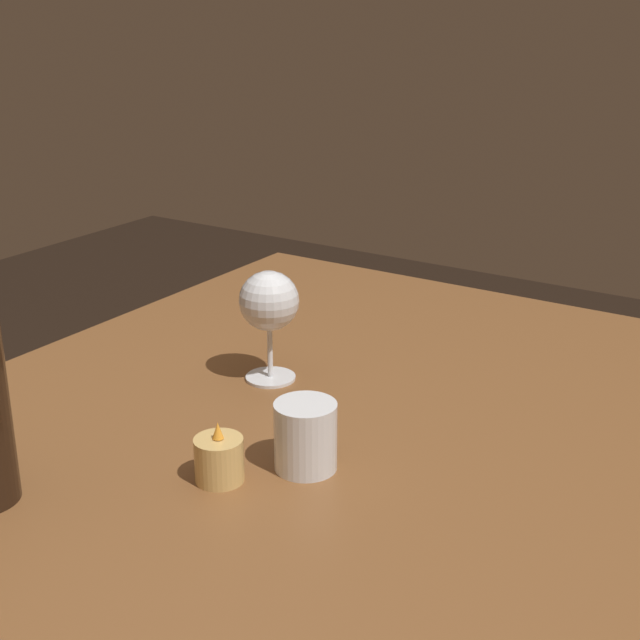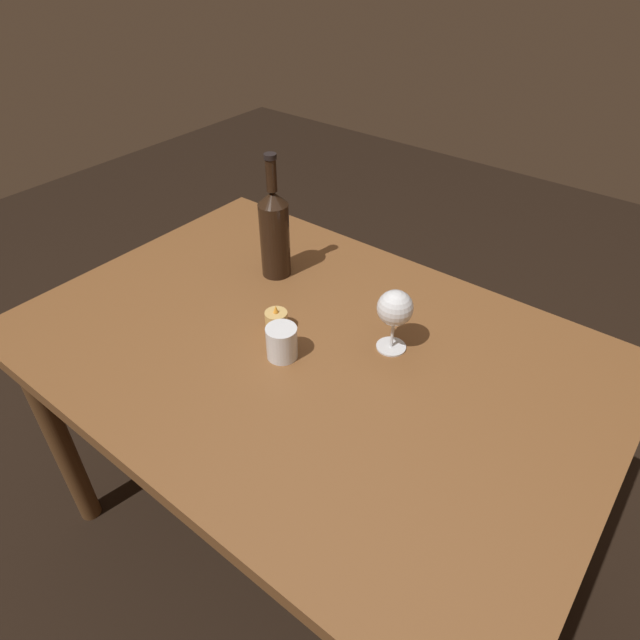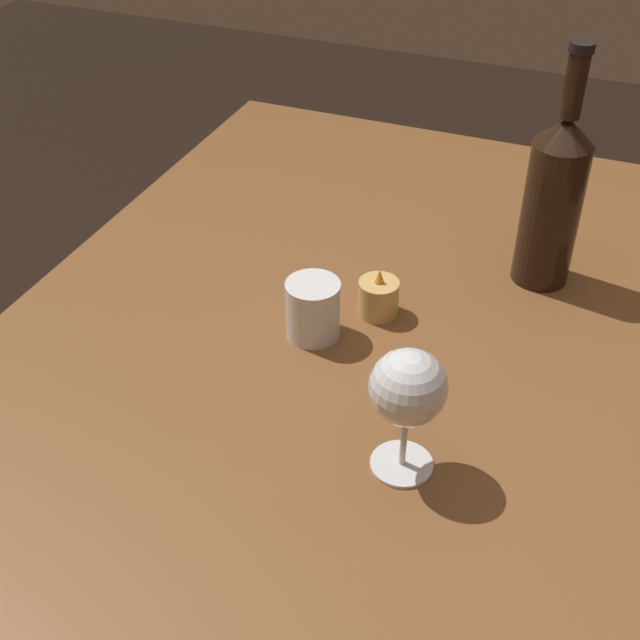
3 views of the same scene
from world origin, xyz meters
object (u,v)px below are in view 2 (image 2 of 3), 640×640
(wine_bottle, at_px, (274,231))
(water_tumbler, at_px, (282,344))
(wine_glass_left, at_px, (395,309))
(votive_candle, at_px, (277,321))

(wine_bottle, distance_m, water_tumbler, 0.34)
(wine_glass_left, distance_m, water_tumbler, 0.25)
(wine_bottle, distance_m, votive_candle, 0.26)
(wine_bottle, xyz_separation_m, votive_candle, (0.16, -0.17, -0.10))
(votive_candle, bearing_deg, wine_bottle, 132.27)
(votive_candle, bearing_deg, water_tumbler, -42.19)
(water_tumbler, relative_size, votive_candle, 1.13)
(wine_bottle, height_order, votive_candle, wine_bottle)
(water_tumbler, height_order, votive_candle, water_tumbler)
(wine_glass_left, xyz_separation_m, water_tumbler, (-0.17, -0.17, -0.07))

